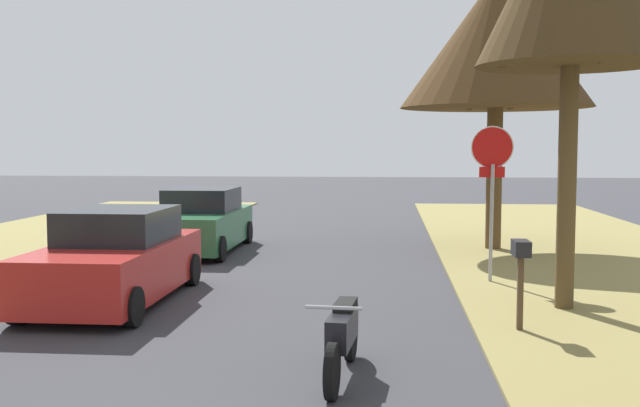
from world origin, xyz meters
name	(u,v)px	position (x,y,z in m)	size (l,w,h in m)	color
stop_sign_far	(492,169)	(4.34, 10.65, 2.20)	(0.81, 0.21, 2.97)	#9EA0A5
street_tree_right_mid_b	(497,41)	(5.04, 15.33, 5.24)	(4.77, 4.77, 6.88)	brown
parked_sedan_red	(116,260)	(-2.20, 8.36, 0.72)	(1.95, 4.40, 1.57)	red
parked_sedan_green	(201,222)	(-2.30, 14.49, 0.72)	(1.95, 4.40, 1.57)	#28663D
parked_motorcycle	(342,336)	(1.86, 4.57, 0.48)	(0.60, 2.05, 0.97)	black
curbside_mailbox	(521,259)	(4.24, 6.83, 1.06)	(0.22, 0.44, 1.27)	brown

